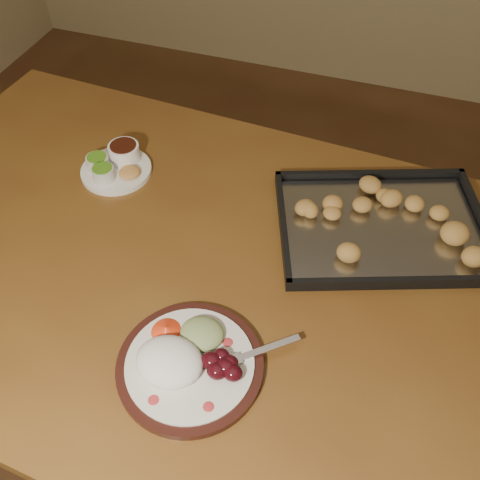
% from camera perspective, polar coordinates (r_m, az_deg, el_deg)
% --- Properties ---
extents(ground, '(4.00, 4.00, 0.00)m').
position_cam_1_polar(ground, '(1.64, 5.44, -22.41)').
color(ground, brown).
rests_on(ground, ground).
extents(dining_table, '(1.56, 1.00, 0.75)m').
position_cam_1_polar(dining_table, '(1.10, -3.08, -5.93)').
color(dining_table, brown).
rests_on(dining_table, ground).
extents(dinner_plate, '(0.28, 0.24, 0.06)m').
position_cam_1_polar(dinner_plate, '(0.89, -5.68, -12.69)').
color(dinner_plate, black).
rests_on(dinner_plate, dining_table).
extents(condiment_saucer, '(0.16, 0.16, 0.05)m').
position_cam_1_polar(condiment_saucer, '(1.23, -13.11, 7.85)').
color(condiment_saucer, white).
rests_on(condiment_saucer, dining_table).
extents(baking_tray, '(0.49, 0.43, 0.04)m').
position_cam_1_polar(baking_tray, '(1.11, 14.90, 1.60)').
color(baking_tray, black).
rests_on(baking_tray, dining_table).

